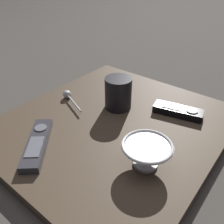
# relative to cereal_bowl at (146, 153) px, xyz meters

# --- Properties ---
(ground_plane) EXTENTS (6.00, 6.00, 0.00)m
(ground_plane) POSITION_rel_cereal_bowl_xyz_m (0.17, -0.09, -0.07)
(ground_plane) COLOR #47423D
(table) EXTENTS (0.61, 0.67, 0.03)m
(table) POSITION_rel_cereal_bowl_xyz_m (0.17, -0.09, -0.05)
(table) COLOR #4C3D2D
(table) RESTS_ON ground
(cereal_bowl) EXTENTS (0.12, 0.12, 0.06)m
(cereal_bowl) POSITION_rel_cereal_bowl_xyz_m (0.00, 0.00, 0.00)
(cereal_bowl) COLOR silver
(cereal_bowl) RESTS_ON table
(coffee_mug) EXTENTS (0.09, 0.09, 0.10)m
(coffee_mug) POSITION_rel_cereal_bowl_xyz_m (0.21, -0.17, 0.02)
(coffee_mug) COLOR black
(coffee_mug) RESTS_ON table
(teaspoon) EXTENTS (0.13, 0.07, 0.03)m
(teaspoon) POSITION_rel_cereal_bowl_xyz_m (0.38, -0.10, -0.02)
(teaspoon) COLOR silver
(teaspoon) RESTS_ON table
(tv_remote_near) EXTENTS (0.16, 0.08, 0.03)m
(tv_remote_near) POSITION_rel_cereal_bowl_xyz_m (0.04, -0.25, -0.02)
(tv_remote_near) COLOR black
(tv_remote_near) RESTS_ON table
(tv_remote_far) EXTENTS (0.17, 0.18, 0.02)m
(tv_remote_far) POSITION_rel_cereal_bowl_xyz_m (0.26, 0.12, -0.03)
(tv_remote_far) COLOR #38383D
(tv_remote_far) RESTS_ON table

